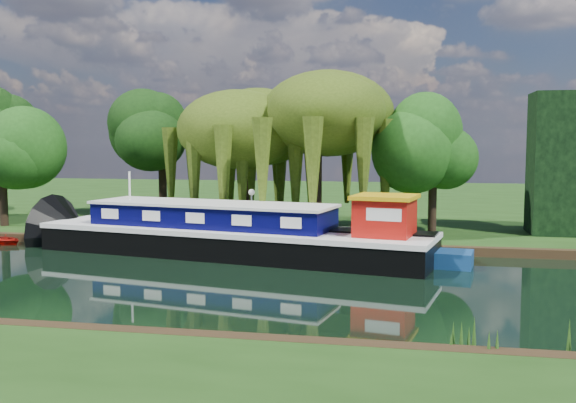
# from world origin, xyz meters

# --- Properties ---
(ground) EXTENTS (120.00, 120.00, 0.00)m
(ground) POSITION_xyz_m (0.00, 0.00, 0.00)
(ground) COLOR black
(far_bank) EXTENTS (120.00, 52.00, 0.45)m
(far_bank) POSITION_xyz_m (0.00, 34.00, 0.23)
(far_bank) COLOR #17350E
(far_bank) RESTS_ON ground
(dutch_barge) EXTENTS (20.71, 8.27, 4.27)m
(dutch_barge) POSITION_xyz_m (0.72, 6.10, 1.06)
(dutch_barge) COLOR black
(dutch_barge) RESTS_ON ground
(narrowboat) EXTENTS (11.17, 3.48, 1.61)m
(narrowboat) POSITION_xyz_m (6.70, 5.80, 0.57)
(narrowboat) COLOR navy
(narrowboat) RESTS_ON ground
(red_dinghy) EXTENTS (3.42, 2.85, 0.61)m
(red_dinghy) POSITION_xyz_m (-13.12, 7.14, 0.00)
(red_dinghy) COLOR #9F100B
(red_dinghy) RESTS_ON ground
(willow_left) EXTENTS (6.68, 6.68, 8.01)m
(willow_left) POSITION_xyz_m (-0.66, 13.90, 6.27)
(willow_left) COLOR black
(willow_left) RESTS_ON far_bank
(willow_right) EXTENTS (6.97, 6.97, 8.49)m
(willow_right) POSITION_xyz_m (3.94, 12.05, 6.65)
(willow_right) COLOR black
(willow_right) RESTS_ON far_bank
(tree_far_left) EXTENTS (4.44, 4.44, 7.15)m
(tree_far_left) POSITION_xyz_m (-15.58, 11.08, 5.35)
(tree_far_left) COLOR black
(tree_far_left) RESTS_ON far_bank
(tree_far_mid) EXTENTS (4.92, 4.92, 8.05)m
(tree_far_mid) POSITION_xyz_m (-7.52, 17.16, 6.00)
(tree_far_mid) COLOR black
(tree_far_mid) RESTS_ON far_bank
(tree_far_right) EXTENTS (4.19, 4.19, 6.85)m
(tree_far_right) POSITION_xyz_m (10.56, 12.66, 5.18)
(tree_far_right) COLOR black
(tree_far_right) RESTS_ON far_bank
(lamppost) EXTENTS (0.36, 0.36, 2.56)m
(lamppost) POSITION_xyz_m (0.50, 10.50, 2.42)
(lamppost) COLOR silver
(lamppost) RESTS_ON far_bank
(mooring_posts) EXTENTS (19.16, 0.16, 1.00)m
(mooring_posts) POSITION_xyz_m (-0.50, 8.40, 0.95)
(mooring_posts) COLOR silver
(mooring_posts) RESTS_ON far_bank
(reeds_near) EXTENTS (33.70, 1.50, 1.10)m
(reeds_near) POSITION_xyz_m (6.87, -7.57, 0.55)
(reeds_near) COLOR #224813
(reeds_near) RESTS_ON ground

